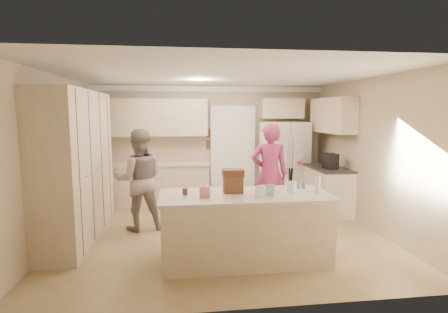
{
  "coord_description": "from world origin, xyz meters",
  "views": [
    {
      "loc": [
        -0.66,
        -5.6,
        2.01
      ],
      "look_at": [
        0.1,
        0.35,
        1.25
      ],
      "focal_mm": 28.0,
      "sensor_mm": 36.0,
      "label": 1
    }
  ],
  "objects": [
    {
      "name": "floor",
      "position": [
        0.0,
        0.0,
        -0.01
      ],
      "size": [
        5.2,
        4.6,
        0.02
      ],
      "primitive_type": "cube",
      "color": "#977B55",
      "rests_on": "ground"
    },
    {
      "name": "ceiling",
      "position": [
        0.0,
        0.0,
        2.61
      ],
      "size": [
        5.2,
        4.6,
        0.02
      ],
      "primitive_type": "cube",
      "color": "white",
      "rests_on": "wall_back"
    },
    {
      "name": "wall_back",
      "position": [
        0.0,
        2.31,
        1.3
      ],
      "size": [
        5.2,
        0.02,
        2.6
      ],
      "primitive_type": "cube",
      "color": "tan",
      "rests_on": "ground"
    },
    {
      "name": "wall_front",
      "position": [
        0.0,
        -2.31,
        1.3
      ],
      "size": [
        5.2,
        0.02,
        2.6
      ],
      "primitive_type": "cube",
      "color": "tan",
      "rests_on": "ground"
    },
    {
      "name": "wall_left",
      "position": [
        -2.61,
        0.0,
        1.3
      ],
      "size": [
        0.02,
        4.6,
        2.6
      ],
      "primitive_type": "cube",
      "color": "tan",
      "rests_on": "ground"
    },
    {
      "name": "wall_right",
      "position": [
        2.61,
        0.0,
        1.3
      ],
      "size": [
        0.02,
        4.6,
        2.6
      ],
      "primitive_type": "cube",
      "color": "tan",
      "rests_on": "ground"
    },
    {
      "name": "crown_back",
      "position": [
        0.0,
        2.26,
        2.53
      ],
      "size": [
        5.2,
        0.08,
        0.12
      ],
      "primitive_type": "cube",
      "color": "white",
      "rests_on": "wall_back"
    },
    {
      "name": "pantry_bank",
      "position": [
        -2.3,
        0.2,
        1.18
      ],
      "size": [
        0.6,
        2.6,
        2.35
      ],
      "primitive_type": "cube",
      "color": "beige",
      "rests_on": "floor"
    },
    {
      "name": "back_base_cab",
      "position": [
        -1.15,
        2.0,
        0.44
      ],
      "size": [
        2.2,
        0.6,
        0.88
      ],
      "primitive_type": "cube",
      "color": "beige",
      "rests_on": "floor"
    },
    {
      "name": "back_countertop",
      "position": [
        -1.15,
        1.99,
        0.9
      ],
      "size": [
        2.24,
        0.63,
        0.04
      ],
      "primitive_type": "cube",
      "color": "beige",
      "rests_on": "back_base_cab"
    },
    {
      "name": "back_upper_cab",
      "position": [
        -1.15,
        2.12,
        1.9
      ],
      "size": [
        2.2,
        0.35,
        0.8
      ],
      "primitive_type": "cube",
      "color": "beige",
      "rests_on": "wall_back"
    },
    {
      "name": "doorway_opening",
      "position": [
        0.55,
        2.28,
        1.05
      ],
      "size": [
        0.9,
        0.06,
        2.1
      ],
      "primitive_type": "cube",
      "color": "black",
      "rests_on": "floor"
    },
    {
      "name": "doorway_casing",
      "position": [
        0.55,
        2.24,
        1.05
      ],
      "size": [
        1.02,
        0.03,
        2.22
      ],
      "primitive_type": "cube",
      "color": "white",
      "rests_on": "floor"
    },
    {
      "name": "wall_frame_upper",
      "position": [
        0.02,
        2.27,
        1.55
      ],
      "size": [
        0.15,
        0.02,
        0.2
      ],
      "primitive_type": "cube",
      "color": "brown",
      "rests_on": "wall_back"
    },
    {
      "name": "wall_frame_lower",
      "position": [
        0.02,
        2.27,
        1.28
      ],
      "size": [
        0.15,
        0.02,
        0.2
      ],
      "primitive_type": "cube",
      "color": "brown",
      "rests_on": "wall_back"
    },
    {
      "name": "refrigerator",
      "position": [
        1.66,
        1.86,
        0.9
      ],
      "size": [
        1.05,
        0.9,
        1.8
      ],
      "primitive_type": "cube",
      "rotation": [
        0.0,
        0.0,
        0.25
      ],
      "color": "white",
      "rests_on": "floor"
    },
    {
      "name": "fridge_seam",
      "position": [
        1.66,
        1.5,
        0.9
      ],
      "size": [
        0.02,
        0.02,
        1.78
      ],
      "primitive_type": "cube",
      "color": "gray",
      "rests_on": "refrigerator"
    },
    {
      "name": "fridge_dispenser",
      "position": [
        1.44,
        1.49,
        1.15
      ],
      "size": [
        0.22,
        0.03,
        0.35
      ],
      "primitive_type": "cube",
      "color": "black",
      "rests_on": "refrigerator"
    },
    {
      "name": "fridge_handle_l",
      "position": [
        1.61,
        1.49,
        1.05
      ],
      "size": [
        0.02,
        0.02,
        0.85
      ],
      "primitive_type": "cylinder",
      "color": "silver",
      "rests_on": "refrigerator"
    },
    {
      "name": "fridge_handle_r",
      "position": [
        1.71,
        1.49,
        1.05
      ],
      "size": [
        0.02,
        0.02,
        0.85
      ],
      "primitive_type": "cylinder",
      "color": "silver",
      "rests_on": "refrigerator"
    },
    {
      "name": "over_fridge_cab",
      "position": [
        1.65,
        2.12,
        2.1
      ],
      "size": [
        0.95,
        0.35,
        0.45
      ],
      "primitive_type": "cube",
      "color": "beige",
      "rests_on": "wall_back"
    },
    {
      "name": "right_base_cab",
      "position": [
        2.3,
        1.0,
        0.44
      ],
      "size": [
        0.6,
        1.2,
        0.88
      ],
      "primitive_type": "cube",
      "color": "beige",
      "rests_on": "floor"
    },
    {
      "name": "right_countertop",
      "position": [
        2.29,
        1.0,
        0.9
      ],
      "size": [
        0.63,
        1.24,
        0.04
      ],
      "primitive_type": "cube",
      "color": "#2D2B28",
      "rests_on": "right_base_cab"
    },
    {
      "name": "right_upper_cab",
      "position": [
        2.43,
        1.2,
        1.95
      ],
      "size": [
        0.35,
        1.5,
        0.7
      ],
      "primitive_type": "cube",
      "color": "beige",
      "rests_on": "wall_right"
    },
    {
      "name": "coffee_maker",
      "position": [
        2.25,
        0.8,
        1.07
      ],
      "size": [
        0.22,
        0.28,
        0.3
      ],
      "primitive_type": "cube",
      "color": "black",
      "rests_on": "right_countertop"
    },
    {
      "name": "island_base",
      "position": [
        0.2,
        -1.1,
        0.44
      ],
      "size": [
        2.2,
        0.9,
        0.88
      ],
      "primitive_type": "cube",
      "color": "beige",
      "rests_on": "floor"
    },
    {
      "name": "island_top",
      "position": [
        0.2,
        -1.1,
        0.9
      ],
      "size": [
        2.28,
        0.96,
        0.05
      ],
      "primitive_type": "cube",
      "color": "beige",
      "rests_on": "island_base"
    },
    {
      "name": "utensil_crock",
      "position": [
        0.85,
        -1.05,
        1.0
      ],
      "size": [
        0.13,
        0.13,
        0.15
      ],
      "primitive_type": "cylinder",
      "color": "white",
      "rests_on": "island_top"
    },
    {
      "name": "tissue_box",
      "position": [
        -0.35,
        -1.2,
        1.0
      ],
      "size": [
        0.13,
        0.13,
        0.14
      ],
      "primitive_type": "cube",
      "color": "pink",
      "rests_on": "island_top"
    },
    {
      "name": "tissue_plume",
      "position": [
        -0.35,
        -1.2,
        1.1
      ],
      "size": [
        0.08,
        0.08,
        0.08
      ],
      "primitive_type": "cone",
      "color": "white",
      "rests_on": "tissue_box"
    },
    {
      "name": "dollhouse_body",
      "position": [
        0.05,
        -1.0,
        1.04
      ],
      "size": [
        0.26,
        0.18,
        0.22
      ],
      "primitive_type": "cube",
      "color": "brown",
      "rests_on": "island_top"
    },
    {
      "name": "dollhouse_roof",
      "position": [
        0.05,
        -1.0,
        1.2
      ],
      "size": [
        0.28,
        0.2,
        0.1
      ],
      "primitive_type": "cube",
      "color": "#592D1E",
      "rests_on": "dollhouse_body"
    },
    {
      "name": "jam_jar",
      "position": [
        -0.6,
        -1.05,
        0.97
      ],
      "size": [
        0.07,
        0.07,
        0.09
      ],
      "primitive_type": "cylinder",
      "color": "#59263F",
      "rests_on": "island_top"
    },
    {
      "name": "greeting_card_a",
      "position": [
        0.35,
        -1.3,
        1.01
      ],
      "size": [
        0.12,
        0.06,
        0.16
      ],
      "primitive_type": "cube",
      "rotation": [
        0.15,
        0.0,
        0.2
      ],
      "color": "white",
      "rests_on": "island_top"
    },
    {
      "name": "greeting_card_b",
      "position": [
        0.5,
        -1.25,
        1.01
      ],
      "size": [
        0.12,
        0.05,
        0.16
      ],
      "primitive_type": "cube",
      "rotation": [
        0.15,
        0.0,
        -0.1
      ],
      "color": "silver",
      "rests_on": "island_top"
    },
    {
      "name": "water_bottle",
      "position": [
        1.15,
        -1.25,
        1.04
      ],
      "size": [
        0.07,
        0.07,
        0.24
      ],
      "primitive_type": "cylinder",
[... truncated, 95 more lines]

